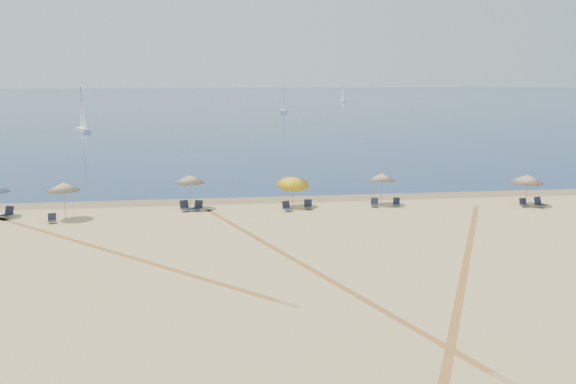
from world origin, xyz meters
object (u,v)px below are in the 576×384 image
sailboat_0 (83,118)px  umbrella_2 (189,179)px  sailboat_2 (284,102)px  chair_5 (287,207)px  chair_7 (375,203)px  chair_4 (198,206)px  umbrella_3 (293,181)px  chair_6 (308,205)px  chair_1 (8,213)px  umbrella_5 (527,179)px  chair_3 (185,206)px  chair_9 (524,203)px  umbrella_1 (64,186)px  chair_2 (52,219)px  chair_10 (539,203)px  chair_8 (396,202)px  umbrella_4 (381,177)px  sailboat_1 (343,96)px

sailboat_0 → umbrella_2: bearing=-98.7°
sailboat_2 → sailboat_0: bearing=-119.5°
chair_5 → chair_7: 6.43m
chair_4 → umbrella_3: bearing=26.3°
sailboat_0 → chair_6: bearing=-92.6°
chair_1 → chair_6: bearing=20.0°
umbrella_2 → umbrella_5: 24.24m
umbrella_2 → sailboat_0: 66.56m
chair_3 → chair_9: (24.04, -1.74, -0.06)m
umbrella_1 → chair_3: bearing=10.7°
umbrella_5 → sailboat_0: (-43.29, 65.67, 0.31)m
chair_1 → chair_6: 20.16m
chair_9 → chair_2: bearing=178.9°
chair_4 → chair_10: chair_10 is taller
umbrella_1 → chair_8: (22.79, 1.23, -1.92)m
umbrella_5 → chair_4: bearing=176.9°
umbrella_4 → sailboat_0: sailboat_0 is taller
chair_2 → sailboat_1: bearing=62.5°
umbrella_4 → chair_5: bearing=-169.9°
umbrella_3 → sailboat_0: sailboat_0 is taller
umbrella_1 → sailboat_1: (56.41, 170.78, -0.25)m
chair_3 → chair_5: (7.03, -0.89, -0.03)m
chair_2 → chair_7: bearing=-3.7°
sailboat_2 → sailboat_1: bearing=73.4°
chair_5 → chair_3: bearing=151.1°
chair_10 → chair_6: bearing=157.0°
chair_1 → chair_2: 3.85m
umbrella_5 → sailboat_0: 78.66m
chair_4 → chair_6: size_ratio=1.20×
chair_2 → chair_5: 15.42m
chair_1 → chair_3: (11.58, 0.39, 0.00)m
umbrella_1 → chair_2: bearing=-122.8°
chair_7 → chair_6: bearing=-161.7°
chair_6 → chair_10: 16.54m
umbrella_3 → chair_3: 7.78m
sailboat_0 → chair_7: bearing=-89.0°
sailboat_2 → chair_2: bearing=-94.6°
chair_10 → umbrella_3: bearing=154.4°
chair_8 → chair_2: bearing=-157.5°
umbrella_5 → chair_9: bearing=-130.3°
umbrella_2 → umbrella_3: 7.28m
umbrella_5 → chair_5: umbrella_5 is taller
chair_1 → sailboat_0: (-7.20, 64.88, 1.94)m
chair_2 → umbrella_1: bearing=48.1°
chair_4 → chair_3: bearing=-151.2°
umbrella_2 → chair_7: 13.27m
umbrella_1 → chair_3: 8.04m
umbrella_4 → chair_9: size_ratio=3.84×
chair_4 → chair_7: bearing=21.9°
chair_4 → chair_9: 23.22m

